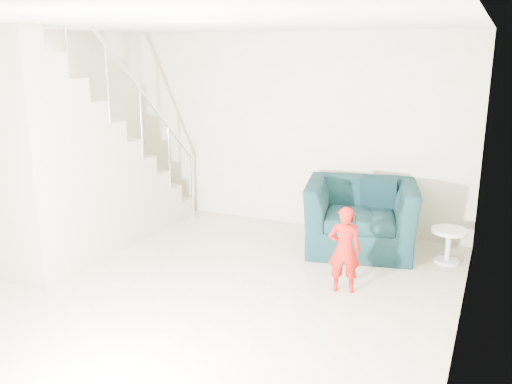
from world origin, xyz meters
TOP-DOWN VIEW (x-y plane):
  - floor at (0.00, 0.00)m, footprint 5.50×5.50m
  - ceiling at (0.00, 0.00)m, footprint 5.50×5.50m
  - back_wall at (0.00, 2.75)m, footprint 5.00×0.00m
  - left_wall at (-2.50, 0.00)m, footprint 0.00×5.50m
  - right_wall at (2.50, 0.00)m, footprint 0.00×5.50m
  - armchair at (1.18, 2.10)m, footprint 1.56×1.43m
  - toddler at (1.33, 0.80)m, footprint 0.38×0.29m
  - side_table at (2.25, 2.08)m, footprint 0.42×0.42m
  - staircase at (-2.00, 0.55)m, footprint 1.02×3.03m
  - cushion at (1.34, 2.40)m, footprint 0.47×0.22m
  - throw at (0.60, 2.16)m, footprint 0.05×0.49m
  - phone at (1.43, 0.77)m, footprint 0.02×0.05m

SIDE VIEW (x-z plane):
  - floor at x=0.00m, z-range 0.00..0.00m
  - side_table at x=2.25m, z-range 0.07..0.49m
  - armchair at x=1.18m, z-range 0.00..0.87m
  - toddler at x=1.33m, z-range 0.00..0.92m
  - throw at x=0.60m, z-range 0.27..0.82m
  - cushion at x=1.34m, z-range 0.45..0.91m
  - phone at x=1.43m, z-range 0.75..0.85m
  - staircase at x=-2.00m, z-range -0.86..2.76m
  - left_wall at x=-2.50m, z-range -1.40..4.10m
  - right_wall at x=2.50m, z-range -1.40..4.10m
  - back_wall at x=0.00m, z-range -1.15..3.85m
  - ceiling at x=0.00m, z-range 2.70..2.70m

